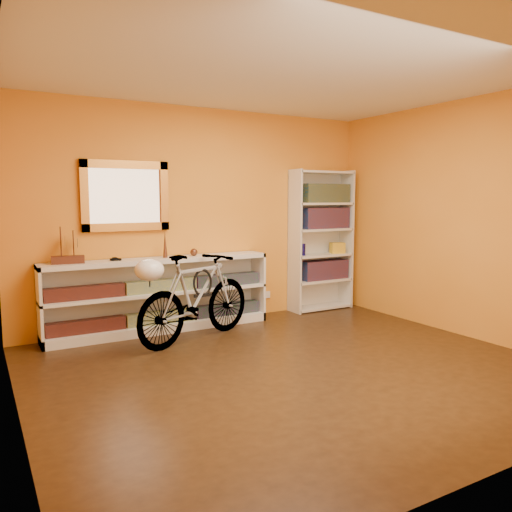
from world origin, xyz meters
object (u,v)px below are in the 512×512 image
bookcase (321,241)px  console_unit (161,295)px  helmet (149,270)px  bicycle (196,297)px

bookcase → console_unit: bearing=-179.4°
console_unit → helmet: bearing=-115.6°
console_unit → bookcase: size_ratio=1.37×
console_unit → helmet: size_ratio=9.12×
console_unit → bicycle: bicycle is taller
console_unit → helmet: (-0.37, -0.77, 0.41)m
bicycle → console_unit: bearing=-0.2°
helmet → bicycle: bearing=20.8°
bookcase → helmet: bearing=-163.3°
console_unit → bicycle: bearing=-69.4°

